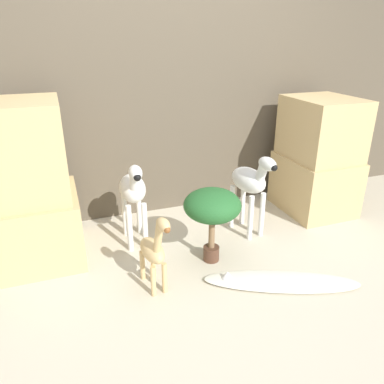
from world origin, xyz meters
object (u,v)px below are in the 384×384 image
potted_palm_front (212,208)px  surfboard (280,281)px  zebra_right (250,183)px  giraffe_figurine (154,250)px  zebra_left (133,191)px

potted_palm_front → surfboard: 0.68m
zebra_right → surfboard: 0.85m
zebra_right → surfboard: bearing=-100.2°
giraffe_figurine → surfboard: (0.81, -0.25, -0.28)m
zebra_right → surfboard: (-0.13, -0.72, -0.44)m
giraffe_figurine → potted_palm_front: bearing=21.1°
giraffe_figurine → zebra_left: bearing=89.5°
giraffe_figurine → potted_palm_front: 0.53m
zebra_right → potted_palm_front: 0.54m
giraffe_figurine → surfboard: size_ratio=0.56×
potted_palm_front → surfboard: potted_palm_front is taller
zebra_right → giraffe_figurine: size_ratio=1.20×
zebra_right → giraffe_figurine: 1.06m
zebra_left → potted_palm_front: 0.65m
surfboard → zebra_left: bearing=132.7°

